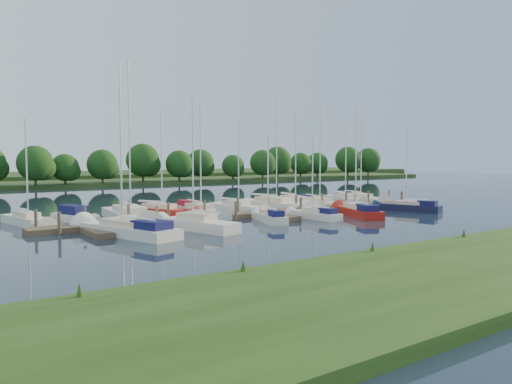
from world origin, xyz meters
TOP-DOWN VIEW (x-y plane):
  - ground at (0.00, 0.00)m, footprint 260.00×260.00m
  - dock at (0.00, 7.31)m, footprint 40.00×6.00m
  - mooring_pilings at (0.00, 8.43)m, footprint 38.24×2.84m
  - far_shore at (0.00, 75.00)m, footprint 180.00×30.00m
  - distant_hill at (0.00, 100.00)m, footprint 220.00×40.00m
  - treeline at (7.04, 62.11)m, footprint 147.56×9.91m
  - sailboat_n_0 at (-18.88, 13.43)m, footprint 2.87×6.83m
  - motorboat at (-15.26, 13.26)m, footprint 2.74×5.28m
  - sailboat_n_2 at (-11.32, 11.08)m, footprint 3.58×10.92m
  - sailboat_n_3 at (-7.69, 13.21)m, footprint 4.82×7.51m
  - sailboat_n_4 at (-4.60, 11.44)m, footprint 2.38×8.47m
  - sailboat_n_5 at (0.24, 12.52)m, footprint 2.93×7.37m
  - sailboat_n_6 at (4.71, 12.27)m, footprint 4.08×10.02m
  - sailboat_n_7 at (7.89, 12.96)m, footprint 2.90×8.66m
  - sailboat_n_8 at (10.40, 11.87)m, footprint 3.79×9.09m
  - sailboat_n_9 at (15.67, 13.18)m, footprint 3.02×7.63m
  - sailboat_n_10 at (18.26, 13.33)m, footprint 3.41×9.24m
  - sailboat_s_0 at (-14.30, 3.84)m, footprint 4.64×9.60m
  - sailboat_s_1 at (-9.16, 3.39)m, footprint 3.51×7.82m
  - sailboat_s_2 at (-2.01, 4.02)m, footprint 2.63×5.74m
  - sailboat_s_3 at (2.43, 3.37)m, footprint 1.63×5.86m
  - sailboat_s_4 at (7.23, 3.01)m, footprint 4.44×7.98m
  - sailboat_s_5 at (14.47, 2.87)m, footprint 3.32×6.70m

SIDE VIEW (x-z plane):
  - ground at x=0.00m, z-range 0.00..0.00m
  - dock at x=0.00m, z-range 0.00..0.40m
  - sailboat_n_5 at x=0.24m, z-range -4.41..4.95m
  - sailboat_n_9 at x=15.67m, z-range -4.57..5.12m
  - sailboat_n_0 at x=-18.88m, z-range -4.11..4.66m
  - sailboat_n_3 at x=-7.69m, z-range -4.74..5.29m
  - sailboat_n_7 at x=7.89m, z-range -5.21..5.77m
  - sailboat_n_6 at x=4.71m, z-range -6.01..6.56m
  - sailboat_n_2 at x=-11.32m, z-range -6.55..7.12m
  - sailboat_s_1 at x=-9.16m, z-range -4.79..5.37m
  - far_shore at x=0.00m, z-range 0.00..0.60m
  - sailboat_n_8 at x=10.40m, z-range -5.34..5.95m
  - sailboat_n_10 at x=18.26m, z-range -5.43..6.05m
  - sailboat_s_3 at x=2.43m, z-range -3.49..4.12m
  - sailboat_s_5 at x=14.47m, z-range -4.01..4.65m
  - sailboat_s_2 at x=-2.01m, z-range -3.43..4.07m
  - sailboat_s_0 at x=-14.30m, z-range -5.72..6.36m
  - sailboat_n_4 at x=-4.60m, z-range -5.06..5.70m
  - sailboat_s_4 at x=7.23m, z-range -4.85..5.50m
  - motorboat at x=-15.26m, z-range -0.50..1.21m
  - mooring_pilings at x=0.00m, z-range -0.40..1.60m
  - distant_hill at x=0.00m, z-range 0.00..1.40m
  - treeline at x=7.04m, z-range 0.01..8.27m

